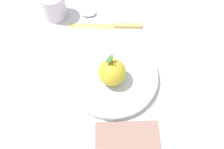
% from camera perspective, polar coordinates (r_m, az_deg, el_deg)
% --- Properties ---
extents(ground_plane, '(2.40, 2.40, 0.00)m').
position_cam_1_polar(ground_plane, '(0.71, -0.30, 1.86)').
color(ground_plane, silver).
extents(dinner_plate, '(0.24, 0.24, 0.02)m').
position_cam_1_polar(dinner_plate, '(0.68, 0.00, -0.36)').
color(dinner_plate, silver).
rests_on(dinner_plate, ground_plane).
extents(apple, '(0.07, 0.07, 0.09)m').
position_cam_1_polar(apple, '(0.63, 0.04, 0.51)').
color(apple, gold).
rests_on(apple, dinner_plate).
extents(cup, '(0.07, 0.07, 0.08)m').
position_cam_1_polar(cup, '(0.80, -12.70, 14.68)').
color(cup, silver).
rests_on(cup, ground_plane).
extents(knife, '(0.14, 0.18, 0.01)m').
position_cam_1_polar(knife, '(0.78, 0.10, 10.62)').
color(knife, '#D8B766').
rests_on(knife, ground_plane).
extents(spoon, '(0.12, 0.15, 0.01)m').
position_cam_1_polar(spoon, '(0.82, -3.90, 13.29)').
color(spoon, silver).
rests_on(spoon, ground_plane).
extents(linen_napkin, '(0.17, 0.18, 0.00)m').
position_cam_1_polar(linen_napkin, '(0.62, 3.48, -14.48)').
color(linen_napkin, gray).
rests_on(linen_napkin, ground_plane).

